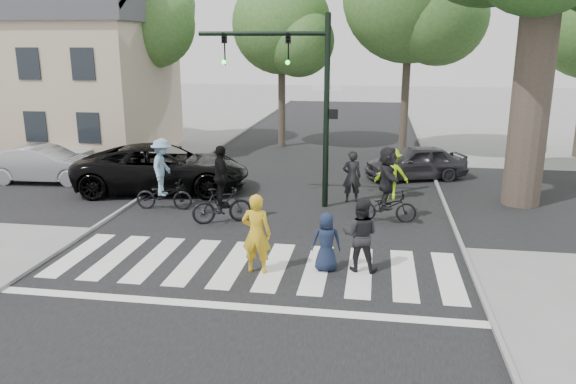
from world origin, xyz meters
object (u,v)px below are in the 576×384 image
cyclist_right (387,189)px  car_grey (416,162)px  pedestrian_woman (256,234)px  cyclist_left (163,179)px  car_silver (45,164)px  cyclist_mid (222,192)px  traffic_signal (300,84)px  car_suv (163,168)px  pedestrian_child (326,242)px  pedestrian_adult (360,235)px

cyclist_right → car_grey: cyclist_right is taller
pedestrian_woman → cyclist_left: (-3.97, 4.51, 0.05)m
cyclist_right → car_silver: cyclist_right is taller
cyclist_mid → car_silver: bearing=154.5°
traffic_signal → car_silver: 10.56m
car_suv → car_grey: size_ratio=1.55×
pedestrian_child → car_silver: car_silver is taller
traffic_signal → cyclist_left: size_ratio=2.64×
pedestrian_adult → traffic_signal: bearing=-62.3°
traffic_signal → car_grey: (3.95, 4.34, -3.24)m
car_suv → car_silver: car_suv is taller
pedestrian_child → cyclist_mid: bearing=-51.4°
cyclist_mid → cyclist_right: 4.81m
cyclist_left → car_suv: 2.35m
cyclist_mid → pedestrian_child: bearing=-42.7°
traffic_signal → car_grey: bearing=47.7°
pedestrian_adult → cyclist_left: bearing=-27.5°
cyclist_left → car_silver: bearing=154.7°
cyclist_left → cyclist_mid: 2.44m
pedestrian_adult → cyclist_mid: (-4.10, 2.95, 0.08)m
traffic_signal → car_suv: 5.99m
pedestrian_woman → car_silver: size_ratio=0.44×
pedestrian_child → car_grey: (2.59, 9.57, -0.04)m
pedestrian_child → car_suv: 8.99m
traffic_signal → pedestrian_adult: bearing=-67.3°
cyclist_right → car_suv: (-7.79, 2.42, -0.17)m
traffic_signal → pedestrian_child: (1.36, -5.23, -3.20)m
traffic_signal → car_suv: size_ratio=1.00×
traffic_signal → pedestrian_woman: size_ratio=3.21×
pedestrian_child → cyclist_mid: 4.54m
car_silver → traffic_signal: bearing=-103.1°
cyclist_mid → car_grey: 8.79m
pedestrian_woman → cyclist_right: 5.21m
traffic_signal → cyclist_left: 5.20m
car_suv → pedestrian_adult: bearing=-141.3°
car_silver → car_grey: 14.14m
cyclist_mid → car_silver: (-7.96, 3.80, -0.25)m
cyclist_left → cyclist_mid: bearing=-26.0°
pedestrian_woman → pedestrian_child: bearing=-163.6°
pedestrian_woman → car_suv: size_ratio=0.31×
pedestrian_adult → cyclist_mid: bearing=-30.7°
pedestrian_child → cyclist_left: size_ratio=0.62×
cyclist_left → car_suv: bearing=111.4°
traffic_signal → cyclist_right: bearing=-25.6°
pedestrian_adult → cyclist_mid: 5.06m
pedestrian_woman → cyclist_right: (2.96, 4.28, 0.07)m
pedestrian_woman → cyclist_left: bearing=-45.6°
pedestrian_woman → pedestrian_adult: pedestrian_woman is taller
traffic_signal → pedestrian_adult: (2.13, -5.11, -3.04)m
pedestrian_adult → car_suv: (-7.16, 6.21, -0.03)m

